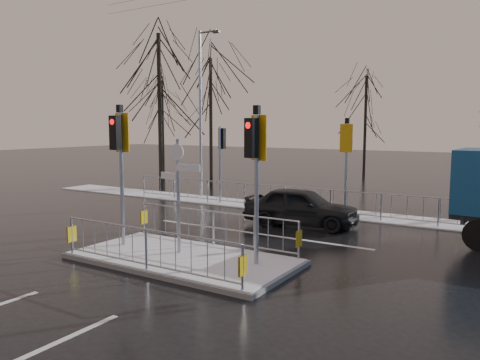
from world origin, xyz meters
The scene contains 11 objects.
ground centered at (0.00, 0.00, 0.00)m, with size 120.00×120.00×0.00m, color black.
snow_verge centered at (0.00, 8.60, 0.02)m, with size 30.00×2.00×0.04m, color white.
lane_markings centered at (0.00, -0.33, 0.00)m, with size 8.00×11.38×0.01m.
traffic_island centered at (-0.01, 0.01, 0.39)m, with size 6.00×3.04×4.15m.
far_kerb_fixtures centered at (0.29, 8.09, 1.02)m, with size 18.00×0.65×3.83m.
car_far_lane centered at (0.79, 5.70, 0.69)m, with size 1.64×4.07×1.39m, color black.
tree_near_a centered at (-10.50, 11.00, 6.11)m, with size 4.75×4.75×8.97m.
tree_near_b centered at (-8.00, 12.50, 5.15)m, with size 4.00×4.00×7.55m.
tree_near_c centered at (-12.50, 13.50, 4.50)m, with size 3.50×3.50×6.61m.
tree_far_a centered at (-2.00, 22.00, 4.82)m, with size 3.75×3.75×7.08m.
street_lamp_left centered at (-6.43, 9.50, 4.49)m, with size 1.25×0.18×8.20m.
Camera 1 is at (7.65, -9.41, 3.55)m, focal length 35.00 mm.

